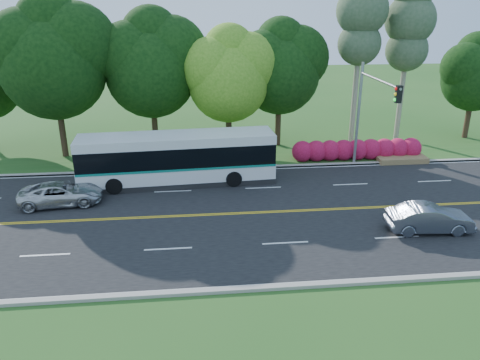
{
  "coord_description": "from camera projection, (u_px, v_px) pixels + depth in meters",
  "views": [
    {
      "loc": [
        -4.65,
        -22.75,
        10.76
      ],
      "look_at": [
        -2.09,
        2.0,
        1.17
      ],
      "focal_mm": 35.0,
      "sensor_mm": 36.0,
      "label": 1
    }
  ],
  "objects": [
    {
      "name": "road",
      "position": [
        282.0,
        212.0,
        25.42
      ],
      "size": [
        60.0,
        14.0,
        0.02
      ],
      "primitive_type": "cube",
      "color": "black",
      "rests_on": "ground"
    },
    {
      "name": "curb_north",
      "position": [
        263.0,
        167.0,
        32.04
      ],
      "size": [
        60.0,
        0.3,
        0.15
      ],
      "primitive_type": "cube",
      "color": "#9A958B",
      "rests_on": "ground"
    },
    {
      "name": "lane_markings",
      "position": [
        280.0,
        211.0,
        25.41
      ],
      "size": [
        57.6,
        13.82,
        0.0
      ],
      "color": "gold",
      "rests_on": "road"
    },
    {
      "name": "curb_south",
      "position": [
        315.0,
        285.0,
        18.76
      ],
      "size": [
        60.0,
        0.3,
        0.15
      ],
      "primitive_type": "cube",
      "color": "#9A958B",
      "rests_on": "ground"
    },
    {
      "name": "sedan",
      "position": [
        429.0,
        218.0,
        23.03
      ],
      "size": [
        4.24,
        1.72,
        1.37
      ],
      "primitive_type": "imported",
      "rotation": [
        0.0,
        0.0,
        1.5
      ],
      "color": "slate",
      "rests_on": "road"
    },
    {
      "name": "ground",
      "position": [
        282.0,
        212.0,
        25.43
      ],
      "size": [
        120.0,
        120.0,
        0.0
      ],
      "primitive_type": "plane",
      "color": "#24531B",
      "rests_on": "ground"
    },
    {
      "name": "suv",
      "position": [
        61.0,
        194.0,
        26.14
      ],
      "size": [
        4.71,
        2.57,
        1.25
      ],
      "primitive_type": "imported",
      "rotation": [
        0.0,
        0.0,
        1.68
      ],
      "color": "silver",
      "rests_on": "road"
    },
    {
      "name": "grass_verge",
      "position": [
        259.0,
        159.0,
        33.76
      ],
      "size": [
        60.0,
        4.0,
        0.1
      ],
      "primitive_type": "cube",
      "color": "#24531B",
      "rests_on": "ground"
    },
    {
      "name": "tree_row",
      "position": [
        183.0,
        60.0,
        33.77
      ],
      "size": [
        44.7,
        9.1,
        13.84
      ],
      "color": "#332516",
      "rests_on": "ground"
    },
    {
      "name": "bougainvillea_hedge",
      "position": [
        360.0,
        150.0,
        33.42
      ],
      "size": [
        9.5,
        2.25,
        1.5
      ],
      "color": "maroon",
      "rests_on": "ground"
    },
    {
      "name": "traffic_signal",
      "position": [
        370.0,
        104.0,
        29.39
      ],
      "size": [
        0.42,
        6.1,
        7.0
      ],
      "color": "gray",
      "rests_on": "ground"
    },
    {
      "name": "transit_bus",
      "position": [
        177.0,
        159.0,
        28.86
      ],
      "size": [
        12.06,
        3.32,
        3.12
      ],
      "rotation": [
        0.0,
        0.0,
        0.06
      ],
      "color": "silver",
      "rests_on": "road"
    }
  ]
}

